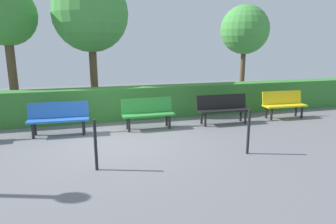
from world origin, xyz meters
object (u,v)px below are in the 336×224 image
object	(u,v)px
bench_black	(223,108)
tree_near	(245,30)
bench_yellow	(283,103)
tree_mid	(90,14)
bench_green	(148,112)
bench_blue	(59,117)
tree_far	(6,17)

from	to	relation	value
bench_black	tree_near	xyz separation A→B (m)	(-2.52, -3.45, 2.40)
bench_yellow	tree_mid	distance (m)	7.11
bench_green	bench_blue	xyz separation A→B (m)	(2.38, -0.05, 0.00)
tree_far	tree_mid	bearing A→B (deg)	-176.49
bench_yellow	tree_near	bearing A→B (deg)	-93.39
tree_mid	tree_near	bearing A→B (deg)	-176.11
bench_yellow	tree_near	world-z (taller)	tree_near
tree_far	bench_yellow	bearing A→B (deg)	161.86
bench_black	bench_blue	distance (m)	4.67
tree_mid	bench_green	bearing A→B (deg)	114.25
tree_near	tree_mid	distance (m)	6.18
bench_black	bench_green	distance (m)	2.29
bench_blue	tree_far	bearing A→B (deg)	-58.67
bench_yellow	tree_near	size ratio (longest dim) A/B	0.36
tree_mid	tree_far	xyz separation A→B (m)	(2.61, 0.16, -0.15)
bench_green	tree_far	world-z (taller)	tree_far
bench_black	bench_green	xyz separation A→B (m)	(2.29, -0.05, -0.00)
bench_black	tree_mid	world-z (taller)	tree_mid
bench_green	tree_mid	world-z (taller)	tree_mid
bench_green	tree_mid	distance (m)	4.33
bench_blue	tree_far	world-z (taller)	tree_far
bench_green	bench_black	bearing A→B (deg)	178.04
bench_yellow	tree_far	size ratio (longest dim) A/B	0.34
bench_yellow	bench_black	world-z (taller)	same
bench_green	tree_mid	size ratio (longest dim) A/B	0.31
bench_blue	tree_near	xyz separation A→B (m)	(-7.20, -3.34, 2.40)
bench_yellow	bench_black	size ratio (longest dim) A/B	0.88
tree_near	tree_far	size ratio (longest dim) A/B	0.93
bench_green	bench_blue	size ratio (longest dim) A/B	0.94
bench_green	tree_near	world-z (taller)	tree_near
bench_blue	tree_near	bearing A→B (deg)	-153.27
bench_green	tree_near	bearing A→B (deg)	-145.40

